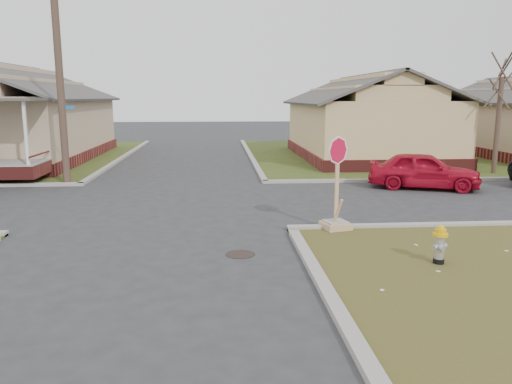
{
  "coord_description": "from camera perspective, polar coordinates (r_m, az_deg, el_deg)",
  "views": [
    {
      "loc": [
        1.75,
        -10.95,
        3.39
      ],
      "look_at": [
        2.66,
        1.0,
        1.1
      ],
      "focal_mm": 35.0,
      "sensor_mm": 36.0,
      "label": 1
    }
  ],
  "objects": [
    {
      "name": "ground",
      "position": [
        11.59,
        -12.91,
        -6.46
      ],
      "size": [
        120.0,
        120.0,
        0.0
      ],
      "primitive_type": "plane",
      "color": "#2B2C2E",
      "rests_on": "ground"
    },
    {
      "name": "curbs",
      "position": [
        16.4,
        -10.38,
        -1.3
      ],
      "size": [
        80.0,
        40.0,
        0.12
      ],
      "primitive_type": null,
      "color": "#9D968E",
      "rests_on": "ground"
    },
    {
      "name": "manhole",
      "position": [
        10.99,
        -1.8,
        -7.12
      ],
      "size": [
        0.64,
        0.64,
        0.01
      ],
      "primitive_type": "cylinder",
      "color": "black",
      "rests_on": "ground"
    },
    {
      "name": "side_house_yellow",
      "position": [
        28.69,
        12.5,
        8.15
      ],
      "size": [
        7.6,
        11.6,
        4.7
      ],
      "color": "maroon",
      "rests_on": "ground"
    },
    {
      "name": "utility_pole",
      "position": [
        20.76,
        -21.63,
        13.59
      ],
      "size": [
        1.8,
        0.28,
        9.0
      ],
      "color": "#3F2B24",
      "rests_on": "ground"
    },
    {
      "name": "tree_mid_right",
      "position": [
        24.47,
        25.9,
        6.83
      ],
      "size": [
        0.22,
        0.22,
        4.2
      ],
      "primitive_type": "cylinder",
      "color": "#3F2B24",
      "rests_on": "verge_far_right"
    },
    {
      "name": "fire_hydrant",
      "position": [
        10.8,
        20.27,
        -5.41
      ],
      "size": [
        0.3,
        0.3,
        0.81
      ],
      "rotation": [
        0.0,
        0.0,
        0.41
      ],
      "color": "black",
      "rests_on": "ground"
    },
    {
      "name": "stop_sign",
      "position": [
        12.93,
        9.14,
        -1.94
      ],
      "size": [
        0.68,
        0.66,
        2.39
      ],
      "rotation": [
        0.0,
        0.0,
        0.26
      ],
      "color": "tan",
      "rests_on": "ground"
    },
    {
      "name": "red_sedan",
      "position": [
        19.71,
        18.64,
        2.36
      ],
      "size": [
        4.34,
        2.88,
        1.37
      ],
      "primitive_type": "imported",
      "rotation": [
        0.0,
        0.0,
        1.23
      ],
      "color": "#AD0C22",
      "rests_on": "ground"
    }
  ]
}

